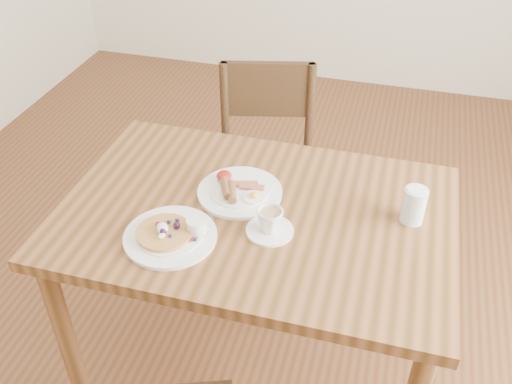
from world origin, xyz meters
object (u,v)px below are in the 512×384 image
(breakfast_plate, at_px, (238,191))
(pancake_plate, at_px, (172,234))
(teacup_saucer, at_px, (270,223))
(water_glass, at_px, (414,205))
(dining_table, at_px, (256,234))
(chair_far, at_px, (266,161))

(breakfast_plate, bearing_deg, pancake_plate, -116.01)
(teacup_saucer, distance_m, water_glass, 0.43)
(pancake_plate, bearing_deg, dining_table, 43.10)
(breakfast_plate, xyz_separation_m, teacup_saucer, (0.14, -0.15, 0.02))
(pancake_plate, bearing_deg, chair_far, 85.28)
(teacup_saucer, xyz_separation_m, water_glass, (0.39, 0.16, 0.02))
(water_glass, bearing_deg, chair_far, 136.87)
(pancake_plate, distance_m, water_glass, 0.71)
(pancake_plate, distance_m, teacup_saucer, 0.28)
(dining_table, distance_m, pancake_plate, 0.30)
(dining_table, relative_size, breakfast_plate, 4.44)
(breakfast_plate, xyz_separation_m, water_glass, (0.54, 0.01, 0.05))
(dining_table, relative_size, teacup_saucer, 8.57)
(dining_table, bearing_deg, pancake_plate, -136.90)
(chair_far, bearing_deg, breakfast_plate, 81.91)
(dining_table, relative_size, chair_far, 1.36)
(breakfast_plate, bearing_deg, teacup_saucer, -46.86)
(water_glass, bearing_deg, dining_table, -170.22)
(chair_far, distance_m, breakfast_plate, 0.63)
(pancake_plate, xyz_separation_m, teacup_saucer, (0.27, 0.10, 0.02))
(chair_far, distance_m, water_glass, 0.87)
(chair_far, relative_size, teacup_saucer, 6.29)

